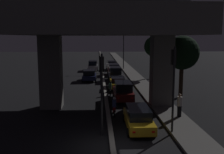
% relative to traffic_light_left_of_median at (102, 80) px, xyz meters
% --- Properties ---
extents(ground_plane, '(200.00, 200.00, 0.00)m').
position_rel_traffic_light_left_of_median_xyz_m(ground_plane, '(0.55, -2.16, -3.57)').
color(ground_plane, black).
extents(median_divider, '(0.30, 126.00, 0.33)m').
position_rel_traffic_light_left_of_median_xyz_m(median_divider, '(0.55, 32.84, -3.40)').
color(median_divider, gray).
rests_on(median_divider, ground_plane).
extents(sidewalk_right, '(2.24, 126.00, 0.16)m').
position_rel_traffic_light_left_of_median_xyz_m(sidewalk_right, '(5.57, 25.84, -3.48)').
color(sidewalk_right, '#5B5956').
rests_on(sidewalk_right, ground_plane).
extents(elevated_overpass, '(14.49, 12.69, 9.39)m').
position_rel_traffic_light_left_of_median_xyz_m(elevated_overpass, '(0.55, 6.91, 3.50)').
color(elevated_overpass, '#5B5956').
rests_on(elevated_overpass, ground_plane).
extents(traffic_light_left_of_median, '(0.30, 0.49, 5.24)m').
position_rel_traffic_light_left_of_median_xyz_m(traffic_light_left_of_median, '(0.00, 0.00, 0.00)').
color(traffic_light_left_of_median, black).
rests_on(traffic_light_left_of_median, ground_plane).
extents(traffic_light_right_of_median, '(0.30, 0.49, 5.66)m').
position_rel_traffic_light_left_of_median_xyz_m(traffic_light_right_of_median, '(4.55, -0.00, 0.27)').
color(traffic_light_right_of_median, black).
rests_on(traffic_light_right_of_median, ground_plane).
extents(street_lamp, '(2.63, 0.32, 7.43)m').
position_rel_traffic_light_left_of_median_xyz_m(street_lamp, '(4.30, 34.32, 0.90)').
color(street_lamp, '#2D2D30').
rests_on(street_lamp, ground_plane).
extents(car_taxi_yellow_lead, '(1.85, 4.63, 1.51)m').
position_rel_traffic_light_left_of_median_xyz_m(car_taxi_yellow_lead, '(2.49, 0.98, -2.78)').
color(car_taxi_yellow_lead, gold).
rests_on(car_taxi_yellow_lead, ground_plane).
extents(car_dark_red_second, '(1.96, 4.32, 1.84)m').
position_rel_traffic_light_left_of_median_xyz_m(car_dark_red_second, '(2.24, 9.25, -2.60)').
color(car_dark_red_second, '#591414').
rests_on(car_dark_red_second, ground_plane).
extents(car_taxi_yellow_third, '(2.09, 4.84, 1.40)m').
position_rel_traffic_light_left_of_median_xyz_m(car_taxi_yellow_third, '(2.19, 15.45, -2.84)').
color(car_taxi_yellow_third, gold).
rests_on(car_taxi_yellow_third, ground_plane).
extents(car_grey_fourth, '(1.96, 4.31, 1.98)m').
position_rel_traffic_light_left_of_median_xyz_m(car_grey_fourth, '(2.25, 21.37, -2.53)').
color(car_grey_fourth, '#515459').
rests_on(car_grey_fourth, ground_plane).
extents(car_dark_red_fifth, '(2.02, 4.53, 1.85)m').
position_rel_traffic_light_left_of_median_xyz_m(car_dark_red_fifth, '(2.37, 27.09, -2.58)').
color(car_dark_red_fifth, '#591414').
rests_on(car_dark_red_fifth, ground_plane).
extents(car_white_sixth, '(2.02, 4.17, 1.72)m').
position_rel_traffic_light_left_of_median_xyz_m(car_white_sixth, '(2.40, 34.12, -2.68)').
color(car_white_sixth, silver).
rests_on(car_white_sixth, ground_plane).
extents(car_dark_blue_lead_oncoming, '(2.05, 3.95, 1.56)m').
position_rel_traffic_light_left_of_median_xyz_m(car_dark_blue_lead_oncoming, '(-1.49, 21.30, -2.76)').
color(car_dark_blue_lead_oncoming, '#141938').
rests_on(car_dark_blue_lead_oncoming, ground_plane).
extents(car_white_second_oncoming, '(1.92, 4.48, 1.84)m').
position_rel_traffic_light_left_of_median_xyz_m(car_white_second_oncoming, '(-1.23, 33.52, -2.60)').
color(car_white_second_oncoming, silver).
rests_on(car_white_second_oncoming, ground_plane).
extents(motorcycle_red_filtering_near, '(0.34, 1.86, 1.51)m').
position_rel_traffic_light_left_of_median_xyz_m(motorcycle_red_filtering_near, '(1.06, 4.26, -2.93)').
color(motorcycle_red_filtering_near, black).
rests_on(motorcycle_red_filtering_near, ground_plane).
extents(motorcycle_black_filtering_mid, '(0.34, 1.90, 1.46)m').
position_rel_traffic_light_left_of_median_xyz_m(motorcycle_black_filtering_mid, '(1.10, 11.90, -2.95)').
color(motorcycle_black_filtering_mid, black).
rests_on(motorcycle_black_filtering_mid, ground_plane).
extents(pedestrian_on_sidewalk, '(0.39, 0.39, 1.80)m').
position_rel_traffic_light_left_of_median_xyz_m(pedestrian_on_sidewalk, '(6.01, 3.07, -2.51)').
color(pedestrian_on_sidewalk, black).
rests_on(pedestrian_on_sidewalk, sidewalk_right).
extents(roadside_tree_kerbside_near, '(3.49, 3.49, 6.41)m').
position_rel_traffic_light_left_of_median_xyz_m(roadside_tree_kerbside_near, '(8.40, 10.29, 1.06)').
color(roadside_tree_kerbside_near, '#2D2116').
rests_on(roadside_tree_kerbside_near, ground_plane).
extents(roadside_tree_kerbside_mid, '(3.12, 3.12, 6.42)m').
position_rel_traffic_light_left_of_median_xyz_m(roadside_tree_kerbside_mid, '(8.29, 23.11, 1.23)').
color(roadside_tree_kerbside_mid, '#2D2116').
rests_on(roadside_tree_kerbside_mid, ground_plane).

